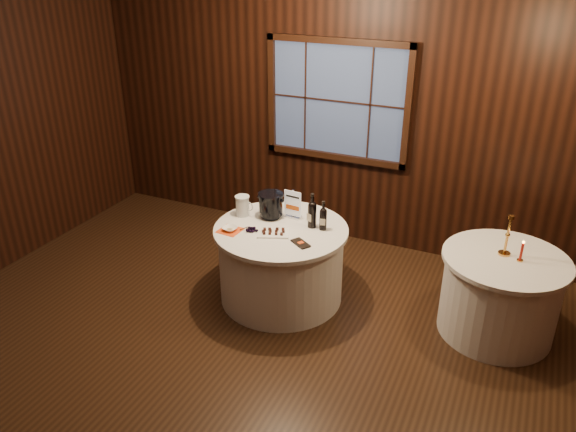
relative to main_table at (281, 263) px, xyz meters
The scene contains 16 objects.
ground 1.07m from the main_table, 90.00° to the right, with size 6.00×6.00×0.00m, color black.
back_wall 1.88m from the main_table, 90.00° to the left, with size 6.00×0.10×3.00m.
main_table is the anchor object (origin of this frame).
side_table 2.02m from the main_table, ahead, with size 1.08×1.08×0.77m.
sign_stand 0.55m from the main_table, 87.43° to the left, with size 0.18×0.10×0.29m.
port_bottle_left 0.61m from the main_table, 29.73° to the left, with size 0.08×0.09×0.34m.
port_bottle_right 0.64m from the main_table, 20.57° to the left, with size 0.07×0.08×0.29m.
ice_bucket 0.58m from the main_table, 137.62° to the left, with size 0.25×0.25×0.25m.
chocolate_plate 0.42m from the main_table, 95.01° to the right, with size 0.34×0.29×0.04m.
chocolate_box 0.53m from the main_table, 35.91° to the right, with size 0.19×0.10×0.02m, color black.
grape_bunch 0.50m from the main_table, 139.28° to the right, with size 0.19×0.09×0.04m.
glass_pitcher 0.68m from the main_table, 168.01° to the left, with size 0.19×0.14×0.20m.
orange_napkin 0.61m from the main_table, 149.31° to the right, with size 0.20×0.20×0.00m, color #DC4512.
cracker_bowl 0.63m from the main_table, 149.31° to the right, with size 0.13×0.13×0.03m, color white.
brass_candlestick 2.07m from the main_table, ahead, with size 0.10×0.10×0.37m.
red_candle 2.17m from the main_table, ahead, with size 0.05×0.05×0.19m.
Camera 1 is at (2.02, -3.27, 3.19)m, focal length 35.00 mm.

